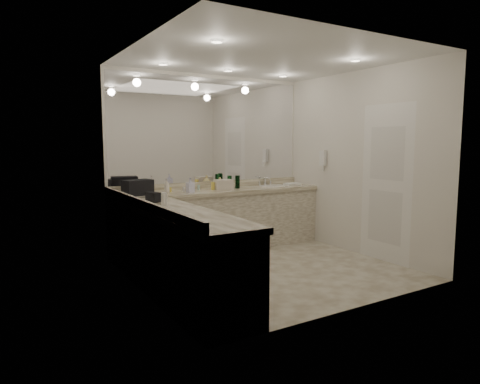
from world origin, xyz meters
TOP-DOWN VIEW (x-y plane):
  - floor at (0.00, 0.00)m, footprint 3.20×3.20m
  - ceiling at (0.00, 0.00)m, footprint 3.20×3.20m
  - wall_back at (0.00, 1.50)m, footprint 3.20×0.02m
  - wall_left at (-1.60, 0.00)m, footprint 0.02×3.00m
  - wall_right at (1.60, 0.00)m, footprint 0.02×3.00m
  - vanity_back_base at (0.00, 1.20)m, footprint 3.20×0.60m
  - vanity_back_top at (0.00, 1.19)m, footprint 3.20×0.64m
  - vanity_left_base at (-1.30, -0.30)m, footprint 0.60×2.40m
  - vanity_left_top at (-1.29, -0.30)m, footprint 0.64×2.42m
  - backsplash_back at (0.00, 1.48)m, footprint 3.20×0.04m
  - backsplash_left at (-1.58, 0.00)m, footprint 0.04×3.00m
  - mirror_back at (0.00, 1.49)m, footprint 3.12×0.01m
  - mirror_left at (-1.59, 0.00)m, footprint 0.01×2.92m
  - sink at (0.95, 1.20)m, footprint 0.44×0.44m
  - faucet at (0.95, 1.41)m, footprint 0.24×0.16m
  - wall_phone at (1.56, 0.70)m, footprint 0.06×0.10m
  - door at (1.59, -0.50)m, footprint 0.02×0.82m
  - black_toiletry_bag at (-1.25, 1.18)m, footprint 0.40×0.30m
  - black_bag_spill at (-1.30, 0.45)m, footprint 0.13×0.22m
  - cream_cosmetic_case at (0.04, 1.16)m, footprint 0.27×0.19m
  - hand_towel at (1.29, 1.12)m, footprint 0.25×0.18m
  - lotion_left at (-1.30, 0.10)m, footprint 0.06×0.06m
  - soap_bottle_a at (-0.84, 1.19)m, footprint 0.10×0.10m
  - soap_bottle_b at (-0.53, 1.10)m, footprint 0.11×0.11m
  - soap_bottle_c at (0.04, 1.27)m, footprint 0.18×0.18m
  - green_bottle_0 at (0.21, 1.29)m, footprint 0.07×0.07m
  - green_bottle_1 at (0.31, 1.23)m, footprint 0.06×0.06m
  - green_bottle_2 at (0.31, 1.21)m, footprint 0.07×0.07m
  - amenity_bottle_0 at (-0.57, 1.22)m, footprint 0.04×0.04m
  - amenity_bottle_1 at (-0.11, 1.21)m, footprint 0.06×0.06m
  - amenity_bottle_2 at (-1.20, 1.29)m, footprint 0.04×0.04m
  - amenity_bottle_3 at (-0.30, 1.31)m, footprint 0.04×0.04m
  - amenity_bottle_4 at (0.16, 1.13)m, footprint 0.05×0.05m
  - amenity_bottle_5 at (-0.75, 1.29)m, footprint 0.04×0.04m

SIDE VIEW (x-z plane):
  - floor at x=0.00m, z-range 0.00..0.00m
  - vanity_back_base at x=0.00m, z-range 0.00..0.84m
  - vanity_left_base at x=-1.30m, z-range 0.00..0.84m
  - vanity_back_top at x=0.00m, z-range 0.84..0.90m
  - vanity_left_top at x=-1.29m, z-range 0.84..0.90m
  - sink at x=0.95m, z-range 0.88..0.91m
  - hand_towel at x=1.29m, z-range 0.90..0.94m
  - amenity_bottle_5 at x=-0.75m, z-range 0.90..0.97m
  - amenity_bottle_0 at x=-0.57m, z-range 0.90..0.97m
  - amenity_bottle_3 at x=-0.30m, z-range 0.90..0.98m
  - backsplash_back at x=0.00m, z-range 0.90..1.00m
  - backsplash_left at x=-1.58m, z-range 0.90..1.00m
  - black_bag_spill at x=-1.30m, z-range 0.90..1.01m
  - amenity_bottle_1 at x=-0.11m, z-range 0.90..1.01m
  - amenity_bottle_2 at x=-1.20m, z-range 0.90..1.02m
  - amenity_bottle_4 at x=0.16m, z-range 0.90..1.03m
  - faucet at x=0.95m, z-range 0.90..1.04m
  - cream_cosmetic_case at x=0.04m, z-range 0.90..1.05m
  - lotion_left at x=-1.30m, z-range 0.90..1.05m
  - soap_bottle_c at x=0.04m, z-range 0.90..1.08m
  - green_bottle_1 at x=0.31m, z-range 0.90..1.09m
  - green_bottle_0 at x=0.21m, z-range 0.90..1.09m
  - green_bottle_2 at x=0.31m, z-range 0.90..1.10m
  - soap_bottle_a at x=-0.84m, z-range 0.90..1.10m
  - soap_bottle_b at x=-0.53m, z-range 0.90..1.11m
  - black_toiletry_bag at x=-1.25m, z-range 0.90..1.11m
  - door at x=1.59m, z-range 0.00..2.10m
  - wall_back at x=0.00m, z-range 0.00..2.60m
  - wall_left at x=-1.60m, z-range 0.00..2.60m
  - wall_right at x=1.60m, z-range 0.00..2.60m
  - wall_phone at x=1.56m, z-range 1.23..1.47m
  - mirror_back at x=0.00m, z-range 1.00..2.55m
  - mirror_left at x=-1.59m, z-range 1.00..2.55m
  - ceiling at x=0.00m, z-range 2.60..2.60m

